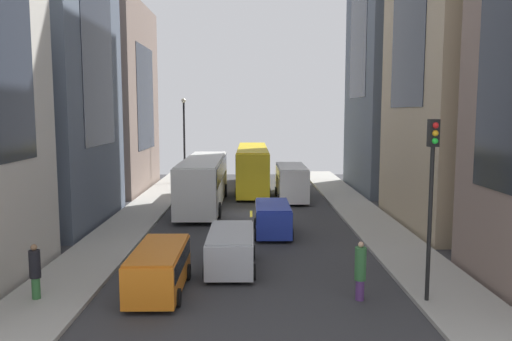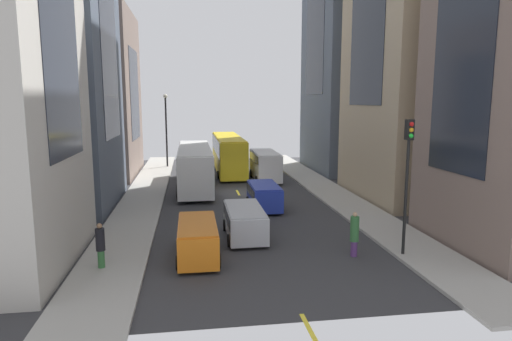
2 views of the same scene
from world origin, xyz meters
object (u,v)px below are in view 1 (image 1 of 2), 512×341
Objects in this scene: delivery_van_white at (292,180)px; car_blue_2 at (273,216)px; car_silver_1 at (231,247)px; pedestrian_crossing_near at (360,270)px; traffic_light_near_corner at (432,177)px; streetcar_yellow at (252,164)px; pedestrian_crossing_mid at (35,270)px; city_bus_white at (204,178)px; car_orange_0 at (159,266)px.

delivery_van_white is 1.44× the size of car_blue_2.
delivery_van_white is 16.88m from car_silver_1.
delivery_van_white is 20.01m from pedestrian_crossing_near.
car_blue_2 is 0.66× the size of traffic_light_near_corner.
car_silver_1 is at bearing 149.63° from traffic_light_near_corner.
streetcar_yellow reaches higher than pedestrian_crossing_mid.
pedestrian_crossing_near is (3.64, -25.20, -1.04)m from streetcar_yellow.
streetcar_yellow is 26.38m from traffic_light_near_corner.
city_bus_white reaches higher than delivery_van_white.
car_blue_2 is 1.94× the size of pedestrian_crossing_near.
city_bus_white is 20.28m from traffic_light_near_corner.
car_blue_2 is at bearing 116.08° from traffic_light_near_corner.
car_orange_0 is 2.12× the size of pedestrian_crossing_near.
car_orange_0 is 3.69m from car_silver_1.
traffic_light_near_corner is at bearing -77.16° from streetcar_yellow.
pedestrian_crossing_near is at bearing -74.43° from car_blue_2.
delivery_van_white is 10.75m from car_blue_2.
car_orange_0 is 10.00m from traffic_light_near_corner.
delivery_van_white is at bearing 76.77° from car_silver_1.
car_orange_0 is (-3.47, -24.36, -1.15)m from streetcar_yellow.
traffic_light_near_corner is (6.82, -4.00, 3.45)m from car_silver_1.
streetcar_yellow is at bearing 33.58° from pedestrian_crossing_near.
car_silver_1 is 0.72× the size of traffic_light_near_corner.
traffic_light_near_corner reaches higher than car_silver_1.
traffic_light_near_corner reaches higher than car_orange_0.
pedestrian_crossing_near reaches higher than car_silver_1.
car_orange_0 is 0.72× the size of traffic_light_near_corner.
city_bus_white is 8.44m from streetcar_yellow.
streetcar_yellow is 6.26× the size of pedestrian_crossing_near.
delivery_van_white is (6.27, 2.52, -0.49)m from city_bus_white.
delivery_van_white is at bearing 98.26° from traffic_light_near_corner.
car_orange_0 is 9.68m from car_blue_2.
city_bus_white is at bearing 89.73° from car_orange_0.
city_bus_white is 6.77m from delivery_van_white.
pedestrian_crossing_near is at bearing -6.70° from car_orange_0.
city_bus_white is 6.02× the size of pedestrian_crossing_near.
pedestrian_crossing_near is at bearing 168.86° from traffic_light_near_corner.
pedestrian_crossing_near is 0.34× the size of traffic_light_near_corner.
car_blue_2 is at bearing -99.95° from delivery_van_white.
car_blue_2 is at bearing 40.91° from pedestrian_crossing_near.
pedestrian_crossing_mid is at bearing 178.76° from traffic_light_near_corner.
car_orange_0 is at bearing -98.10° from streetcar_yellow.
car_blue_2 is at bearing 71.08° from car_silver_1.
city_bus_white is at bearing 118.72° from car_blue_2.
streetcar_yellow reaches higher than car_silver_1.
traffic_light_near_corner is at bearing 60.18° from pedestrian_crossing_mid.
streetcar_yellow is (3.39, 7.73, 0.11)m from city_bus_white.
pedestrian_crossing_near is (11.15, 0.14, -0.07)m from pedestrian_crossing_mid.
delivery_van_white is at bearing 21.90° from city_bus_white.
pedestrian_crossing_near is (2.62, -9.41, 0.10)m from car_blue_2.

